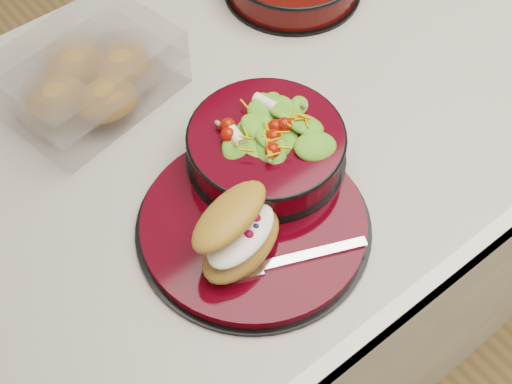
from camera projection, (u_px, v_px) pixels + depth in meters
island_counter at (304, 229)px, 1.44m from camera, size 1.24×0.74×0.90m
dinner_plate at (254, 224)px, 0.90m from camera, size 0.30×0.30×0.02m
salad_bowl at (266, 142)px, 0.92m from camera, size 0.21×0.21×0.09m
croissant at (238, 232)px, 0.84m from camera, size 0.14×0.11×0.07m
fork at (293, 259)px, 0.86m from camera, size 0.17×0.09×0.00m
pastry_box at (89, 76)px, 1.01m from camera, size 0.26×0.21×0.09m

